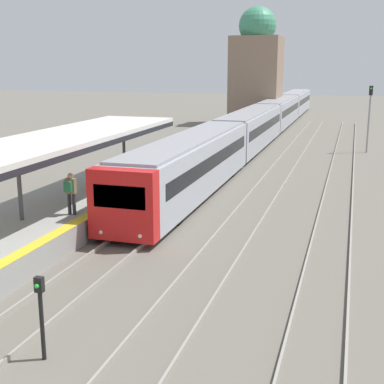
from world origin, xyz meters
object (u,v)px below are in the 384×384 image
Objects in this scene: signal_mast_far at (369,111)px; train_near at (266,118)px; person_on_platform at (71,190)px; signal_post_near at (41,310)px.

train_near is at bearing 140.42° from signal_mast_far.
train_near is 13.14× the size of signal_mast_far.
person_on_platform is 0.02× the size of train_near.
signal_post_near is at bearing -102.72° from signal_mast_far.
signal_mast_far is at bearing 77.28° from signal_post_near.
signal_mast_far is (7.63, 33.79, 1.96)m from signal_post_near.
signal_mast_far is (9.10, -7.52, 1.51)m from train_near.
person_on_platform is at bearing -114.19° from signal_mast_far.
signal_post_near is (3.84, -8.25, -0.67)m from person_on_platform.
signal_post_near is 0.40× the size of signal_mast_far.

